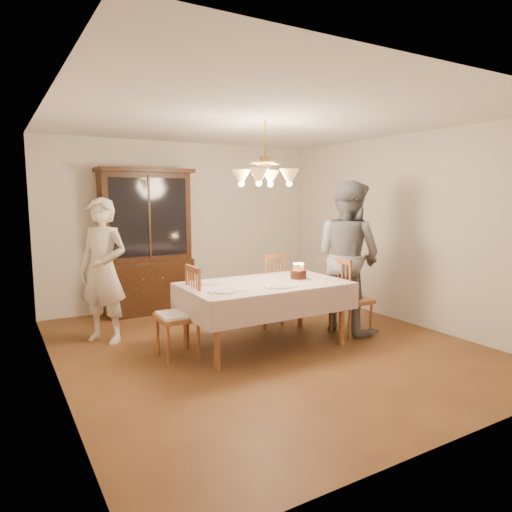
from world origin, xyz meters
TOP-DOWN VIEW (x-y plane):
  - ground at (0.00, 0.00)m, footprint 5.00×5.00m
  - room_shell at (0.00, 0.00)m, footprint 5.00×5.00m
  - dining_table at (0.00, 0.00)m, footprint 1.90×1.10m
  - china_hutch at (-0.71, 2.25)m, footprint 1.38×0.54m
  - chair_far_side at (0.46, 0.73)m, footprint 0.54×0.53m
  - chair_left_end at (-1.02, 0.15)m, footprint 0.43×0.45m
  - chair_right_end at (1.16, -0.19)m, footprint 0.44×0.46m
  - elderly_woman at (-1.59, 1.13)m, footprint 0.73×0.75m
  - adult_in_grey at (1.28, 0.01)m, footprint 0.88×1.05m
  - birthday_cake at (0.45, -0.04)m, footprint 0.30×0.30m
  - place_setting_near_left at (-0.62, -0.23)m, footprint 0.40×0.25m
  - place_setting_near_right at (0.02, -0.33)m, footprint 0.37×0.23m
  - place_setting_far_left at (-0.58, 0.28)m, footprint 0.39×0.24m
  - chandelier at (-0.00, -0.00)m, footprint 0.62×0.62m

SIDE VIEW (x-z plane):
  - ground at x=0.00m, z-range 0.00..0.00m
  - chair_far_side at x=0.46m, z-range -0.06..0.94m
  - chair_right_end at x=1.16m, z-range -0.06..0.94m
  - chair_left_end at x=-1.02m, z-range -0.05..0.95m
  - dining_table at x=0.00m, z-range 0.30..1.06m
  - place_setting_near_right at x=0.02m, z-range 0.76..0.77m
  - place_setting_far_left at x=-0.58m, z-range 0.76..0.77m
  - place_setting_near_left at x=-0.62m, z-range 0.76..0.77m
  - birthday_cake at x=0.45m, z-range 0.71..0.91m
  - elderly_woman at x=-1.59m, z-range 0.00..1.75m
  - adult_in_grey at x=1.28m, z-range 0.00..1.96m
  - china_hutch at x=-0.71m, z-range -0.04..2.12m
  - room_shell at x=0.00m, z-range -0.92..4.08m
  - chandelier at x=0.00m, z-range 1.61..2.34m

